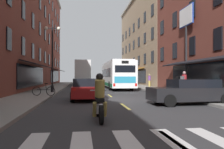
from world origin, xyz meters
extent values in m
cube|color=#333335|center=(0.00, 0.00, -0.05)|extent=(34.80, 80.00, 0.10)
cube|color=#DBCC4C|center=(0.00, -10.00, 0.00)|extent=(0.14, 2.40, 0.01)
cube|color=#DBCC4C|center=(0.00, -3.50, 0.00)|extent=(0.14, 2.40, 0.01)
cube|color=#DBCC4C|center=(0.00, 3.00, 0.00)|extent=(0.14, 2.40, 0.01)
cube|color=#DBCC4C|center=(0.00, 9.50, 0.00)|extent=(0.14, 2.40, 0.01)
cube|color=#DBCC4C|center=(0.00, 16.00, 0.00)|extent=(0.14, 2.40, 0.01)
cube|color=#DBCC4C|center=(0.00, 22.50, 0.00)|extent=(0.14, 2.40, 0.01)
cube|color=#DBCC4C|center=(0.00, 29.00, 0.00)|extent=(0.14, 2.40, 0.01)
cube|color=#DBCC4C|center=(0.00, 35.50, 0.00)|extent=(0.14, 2.40, 0.01)
cube|color=silver|center=(-3.30, -10.00, 0.00)|extent=(0.50, 2.80, 0.01)
cube|color=silver|center=(-2.20, -10.00, 0.00)|extent=(0.50, 2.80, 0.01)
cube|color=silver|center=(-1.10, -10.00, 0.00)|extent=(0.50, 2.80, 0.01)
cube|color=silver|center=(0.00, -10.00, 0.00)|extent=(0.50, 2.80, 0.01)
cube|color=silver|center=(1.10, -10.00, 0.00)|extent=(0.50, 2.80, 0.01)
cube|color=gray|center=(-5.90, 0.00, 0.07)|extent=(3.00, 80.00, 0.14)
cube|color=gray|center=(5.90, 0.00, 0.07)|extent=(3.00, 80.00, 0.14)
cube|color=black|center=(-7.36, 10.00, 1.55)|extent=(0.10, 12.00, 2.10)
cube|color=black|center=(-6.65, 10.00, 2.75)|extent=(1.38, 11.20, 0.44)
cube|color=black|center=(-7.36, 2.00, 4.20)|extent=(0.10, 1.00, 1.60)
cube|color=black|center=(-7.36, 6.00, 4.20)|extent=(0.10, 1.00, 1.60)
cube|color=black|center=(-7.36, 10.00, 4.20)|extent=(0.10, 1.00, 1.60)
cube|color=black|center=(-7.36, 14.00, 4.20)|extent=(0.10, 1.00, 1.60)
cube|color=black|center=(-7.36, 18.00, 4.20)|extent=(0.10, 1.00, 1.60)
cube|color=black|center=(-7.36, 6.00, 7.40)|extent=(0.10, 1.00, 1.60)
cube|color=black|center=(-7.36, 10.00, 7.40)|extent=(0.10, 1.00, 1.60)
cube|color=black|center=(-7.36, 14.00, 7.40)|extent=(0.10, 1.00, 1.60)
cube|color=black|center=(-7.36, 18.00, 7.40)|extent=(0.10, 1.00, 1.60)
cube|color=black|center=(-7.36, 14.00, 10.60)|extent=(0.10, 1.00, 1.60)
cube|color=black|center=(-7.36, 18.00, 10.60)|extent=(0.10, 1.00, 1.60)
cube|color=brown|center=(-11.40, 30.00, 8.90)|extent=(8.00, 19.90, 17.81)
cube|color=black|center=(-7.36, 30.00, 1.55)|extent=(0.10, 12.00, 2.10)
cube|color=black|center=(-6.65, 30.00, 2.75)|extent=(1.38, 11.20, 0.44)
cube|color=black|center=(-7.36, 22.00, 4.20)|extent=(0.10, 1.00, 1.60)
cube|color=black|center=(-7.36, 26.00, 4.20)|extent=(0.10, 1.00, 1.60)
cube|color=black|center=(-7.36, 30.00, 4.20)|extent=(0.10, 1.00, 1.60)
cube|color=black|center=(-7.36, 34.00, 4.20)|extent=(0.10, 1.00, 1.60)
cube|color=black|center=(-7.36, 38.00, 4.20)|extent=(0.10, 1.00, 1.60)
cube|color=black|center=(-7.36, 22.00, 7.40)|extent=(0.10, 1.00, 1.60)
cube|color=black|center=(-7.36, 26.00, 7.40)|extent=(0.10, 1.00, 1.60)
cube|color=black|center=(-7.36, 30.00, 7.40)|extent=(0.10, 1.00, 1.60)
cube|color=black|center=(-7.36, 34.00, 7.40)|extent=(0.10, 1.00, 1.60)
cube|color=black|center=(-7.36, 38.00, 7.40)|extent=(0.10, 1.00, 1.60)
cube|color=black|center=(-7.36, 22.00, 10.60)|extent=(0.10, 1.00, 1.60)
cube|color=black|center=(-7.36, 26.00, 10.60)|extent=(0.10, 1.00, 1.60)
cube|color=black|center=(-7.36, 30.00, 10.60)|extent=(0.10, 1.00, 1.60)
cube|color=black|center=(-7.36, 34.00, 10.60)|extent=(0.10, 1.00, 1.60)
cube|color=black|center=(-7.36, 38.00, 10.60)|extent=(0.10, 1.00, 1.60)
cube|color=black|center=(-7.36, 26.00, 13.80)|extent=(0.10, 1.00, 1.60)
cube|color=black|center=(-7.36, 30.00, 13.80)|extent=(0.10, 1.00, 1.60)
cube|color=black|center=(-7.36, 34.00, 13.80)|extent=(0.10, 1.00, 1.60)
cube|color=black|center=(-7.36, 38.00, 13.80)|extent=(0.10, 1.00, 1.60)
cube|color=black|center=(7.36, 0.00, 1.55)|extent=(0.10, 16.00, 2.10)
cube|color=black|center=(6.65, 0.00, 2.75)|extent=(1.38, 14.93, 0.44)
cube|color=black|center=(7.36, 0.00, 4.20)|extent=(0.10, 1.00, 1.60)
cube|color=black|center=(7.36, 3.81, 4.20)|extent=(0.10, 1.00, 1.60)
cube|color=black|center=(7.36, 7.62, 4.20)|extent=(0.10, 1.00, 1.60)
cube|color=black|center=(7.36, 11.43, 4.20)|extent=(0.10, 1.00, 1.60)
cube|color=black|center=(7.36, 3.81, 7.40)|extent=(0.10, 1.00, 1.60)
cube|color=black|center=(7.36, 7.62, 7.40)|extent=(0.10, 1.00, 1.60)
cube|color=black|center=(7.36, 11.43, 7.40)|extent=(0.10, 1.00, 1.60)
cube|color=black|center=(7.36, 11.43, 10.60)|extent=(0.10, 1.00, 1.60)
cube|color=#9E8466|center=(11.40, 26.67, 8.21)|extent=(8.00, 26.57, 16.41)
cube|color=black|center=(7.36, 26.67, 1.55)|extent=(0.10, 16.00, 2.10)
cube|color=brown|center=(6.65, 26.67, 2.75)|extent=(1.38, 14.93, 0.44)
cube|color=black|center=(7.36, 15.24, 4.20)|extent=(0.10, 1.00, 1.60)
cube|color=black|center=(7.36, 19.05, 4.20)|extent=(0.10, 1.00, 1.60)
cube|color=black|center=(7.36, 22.86, 4.20)|extent=(0.10, 1.00, 1.60)
cube|color=black|center=(7.36, 26.67, 4.20)|extent=(0.10, 1.00, 1.60)
cube|color=black|center=(7.36, 30.48, 4.20)|extent=(0.10, 1.00, 1.60)
cube|color=black|center=(7.36, 34.29, 4.20)|extent=(0.10, 1.00, 1.60)
cube|color=black|center=(7.36, 38.10, 4.20)|extent=(0.10, 1.00, 1.60)
cube|color=black|center=(7.36, 15.24, 7.40)|extent=(0.10, 1.00, 1.60)
cube|color=black|center=(7.36, 19.05, 7.40)|extent=(0.10, 1.00, 1.60)
cube|color=black|center=(7.36, 22.86, 7.40)|extent=(0.10, 1.00, 1.60)
cube|color=black|center=(7.36, 26.67, 7.40)|extent=(0.10, 1.00, 1.60)
cube|color=black|center=(7.36, 30.48, 7.40)|extent=(0.10, 1.00, 1.60)
cube|color=black|center=(7.36, 34.29, 7.40)|extent=(0.10, 1.00, 1.60)
cube|color=black|center=(7.36, 38.10, 7.40)|extent=(0.10, 1.00, 1.60)
cube|color=black|center=(7.36, 15.24, 10.60)|extent=(0.10, 1.00, 1.60)
cube|color=black|center=(7.36, 19.05, 10.60)|extent=(0.10, 1.00, 1.60)
cube|color=black|center=(7.36, 22.86, 10.60)|extent=(0.10, 1.00, 1.60)
cube|color=black|center=(7.36, 26.67, 10.60)|extent=(0.10, 1.00, 1.60)
cube|color=black|center=(7.36, 30.48, 10.60)|extent=(0.10, 1.00, 1.60)
cube|color=black|center=(7.36, 34.29, 10.60)|extent=(0.10, 1.00, 1.60)
cube|color=black|center=(7.36, 38.10, 10.60)|extent=(0.10, 1.00, 1.60)
cylinder|color=black|center=(7.05, 4.34, 3.13)|extent=(0.18, 0.18, 5.98)
cylinder|color=black|center=(7.05, 4.34, 0.26)|extent=(0.40, 0.40, 0.24)
cube|color=navy|center=(7.05, 4.34, 6.91)|extent=(0.10, 2.62, 1.75)
cube|color=white|center=(6.99, 4.34, 6.91)|extent=(0.04, 2.46, 1.59)
cube|color=white|center=(7.11, 4.34, 6.91)|extent=(0.04, 2.46, 1.59)
cube|color=white|center=(2.02, 12.96, 1.75)|extent=(2.55, 11.72, 2.81)
cube|color=silver|center=(2.02, 12.96, 3.22)|extent=(2.35, 10.52, 0.16)
cube|color=black|center=(2.02, 13.26, 1.96)|extent=(2.59, 9.32, 0.96)
cube|color=#19723F|center=(2.02, 12.96, 0.60)|extent=(2.58, 11.32, 0.36)
cube|color=black|center=(2.02, 18.78, 1.96)|extent=(2.25, 0.12, 1.10)
cube|color=black|center=(2.02, 7.15, 2.27)|extent=(2.05, 0.12, 0.70)
cube|color=teal|center=(2.02, 7.14, 1.20)|extent=(2.15, 0.10, 0.64)
cube|color=black|center=(2.02, 7.14, 2.94)|extent=(0.70, 0.10, 0.28)
cube|color=red|center=(0.93, 7.13, 0.70)|extent=(0.20, 0.08, 0.28)
cube|color=red|center=(3.12, 7.13, 0.70)|extent=(0.20, 0.08, 0.28)
cylinder|color=black|center=(0.84, 16.82, 0.50)|extent=(0.30, 1.00, 1.00)
cylinder|color=black|center=(3.19, 16.82, 0.50)|extent=(0.30, 1.00, 1.00)
cylinder|color=black|center=(0.85, 9.61, 0.50)|extent=(0.30, 1.00, 1.00)
cylinder|color=black|center=(3.20, 9.61, 0.50)|extent=(0.30, 1.00, 1.00)
cube|color=#B21E19|center=(-2.25, 25.16, 1.55)|extent=(2.35, 2.11, 2.40)
cube|color=black|center=(-2.28, 26.15, 2.40)|extent=(2.00, 0.15, 0.80)
cube|color=silver|center=(-2.16, 21.61, 2.36)|extent=(2.53, 5.11, 3.31)
cube|color=maroon|center=(-0.94, 21.64, 2.52)|extent=(0.14, 3.03, 0.90)
cube|color=black|center=(-2.18, 22.64, 0.55)|extent=(2.07, 6.76, 0.24)
cylinder|color=black|center=(-3.34, 24.93, 0.45)|extent=(0.30, 0.91, 0.90)
cylinder|color=black|center=(-1.14, 24.99, 0.45)|extent=(0.30, 0.91, 0.90)
cylinder|color=black|center=(-3.24, 20.82, 0.45)|extent=(0.30, 0.91, 0.90)
cylinder|color=black|center=(-1.04, 20.88, 0.45)|extent=(0.30, 0.91, 0.90)
cube|color=black|center=(3.71, -3.14, 0.59)|extent=(4.58, 1.96, 0.70)
cube|color=black|center=(3.89, -3.13, 1.14)|extent=(2.50, 1.72, 0.48)
cube|color=red|center=(5.91, -2.34, 0.84)|extent=(0.07, 0.20, 0.14)
cylinder|color=black|center=(2.18, -4.04, 0.32)|extent=(0.65, 0.25, 0.64)
cylinder|color=black|center=(2.12, -2.36, 0.32)|extent=(0.65, 0.25, 0.64)
cylinder|color=black|center=(5.23, -2.24, 0.32)|extent=(0.65, 0.25, 0.64)
cube|color=maroon|center=(-1.89, 0.13, 0.57)|extent=(1.87, 4.24, 0.67)
cube|color=black|center=(-1.89, -0.04, 1.14)|extent=(1.71, 2.29, 0.52)
cube|color=red|center=(-2.64, -1.97, 0.81)|extent=(0.20, 0.06, 0.14)
cube|color=red|center=(-1.14, -1.97, 0.81)|extent=(0.20, 0.06, 0.14)
cylinder|color=black|center=(-2.77, 1.55, 0.32)|extent=(0.22, 0.64, 0.64)
cylinder|color=black|center=(-1.01, 1.55, 0.32)|extent=(0.22, 0.64, 0.64)
cylinder|color=black|center=(-2.77, -1.29, 0.32)|extent=(0.22, 0.64, 0.64)
cylinder|color=black|center=(-1.01, -1.29, 0.32)|extent=(0.22, 0.64, 0.64)
cube|color=silver|center=(-2.00, 34.34, 0.55)|extent=(1.77, 4.24, 0.62)
cube|color=black|center=(-1.99, 34.17, 1.06)|extent=(1.61, 2.29, 0.45)
cube|color=red|center=(-2.70, 32.24, 0.76)|extent=(0.20, 0.06, 0.14)
cube|color=red|center=(-1.29, 32.24, 0.76)|extent=(0.20, 0.06, 0.14)
cylinder|color=black|center=(-2.83, 35.76, 0.32)|extent=(0.22, 0.64, 0.64)
cylinder|color=black|center=(-1.16, 35.76, 0.32)|extent=(0.22, 0.64, 0.64)
cylinder|color=black|center=(-2.83, 32.92, 0.32)|extent=(0.22, 0.64, 0.64)
cylinder|color=black|center=(-1.16, 32.92, 0.32)|extent=(0.22, 0.64, 0.64)
cylinder|color=black|center=(-1.58, -6.25, 0.31)|extent=(0.10, 0.62, 0.62)
cylinder|color=black|center=(-1.57, -7.70, 0.31)|extent=(0.12, 0.62, 0.62)
cylinder|color=#B2B2B7|center=(-1.58, -6.37, 0.61)|extent=(0.07, 0.33, 0.68)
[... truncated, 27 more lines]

